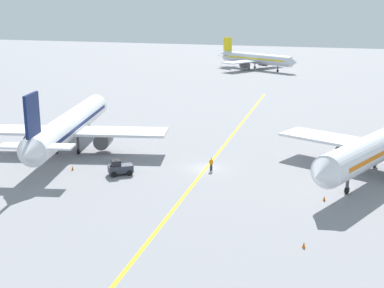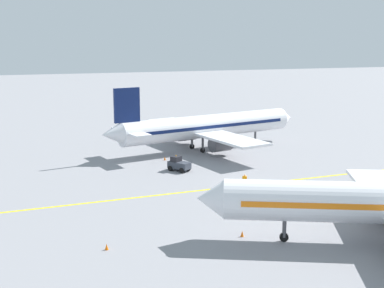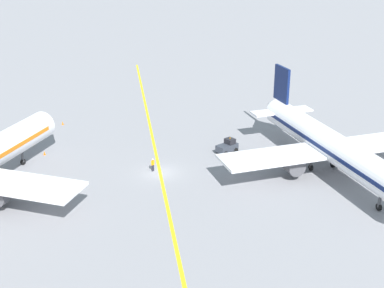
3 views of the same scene
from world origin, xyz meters
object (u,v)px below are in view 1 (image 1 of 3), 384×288
Objects in this scene: traffic_cone_by_wingtip at (73,168)px; airplane_distant_taxiing at (255,59)px; ground_crew_worker at (211,164)px; traffic_cone_mid_apron at (324,198)px; airplane_adjacent_stand at (384,144)px; traffic_cone_near_nose at (304,245)px; airplane_at_gate at (69,126)px; baggage_tug_dark at (120,168)px.

airplane_distant_taxiing is at bearing 89.56° from traffic_cone_by_wingtip.
ground_crew_worker reaches higher than traffic_cone_mid_apron.
traffic_cone_mid_apron is 1.00× the size of traffic_cone_by_wingtip.
airplane_distant_taxiing is (-36.68, 101.00, -0.37)m from airplane_adjacent_stand.
airplane_distant_taxiing reaches higher than traffic_cone_near_nose.
airplane_adjacent_stand reaches higher than traffic_cone_near_nose.
airplane_at_gate is at bearing 172.89° from ground_crew_worker.
traffic_cone_near_nose is 33.49m from traffic_cone_by_wingtip.
traffic_cone_near_nose is at bearing -105.59° from airplane_adjacent_stand.
airplane_at_gate is 22.21m from ground_crew_worker.
ground_crew_worker is 16.00m from traffic_cone_mid_apron.
airplane_adjacent_stand is 25.77m from traffic_cone_near_nose.
airplane_distant_taxiing is 112.18m from traffic_cone_by_wingtip.
ground_crew_worker is at bearing -7.11° from airplane_at_gate.
baggage_tug_dark is 6.02× the size of traffic_cone_by_wingtip.
traffic_cone_by_wingtip is (-0.85, -112.14, -3.06)m from airplane_distant_taxiing.
baggage_tug_dark is 6.02× the size of traffic_cone_mid_apron.
ground_crew_worker is at bearing 155.77° from traffic_cone_mid_apron.
traffic_cone_near_nose is (-6.86, -24.60, -3.43)m from airplane_adjacent_stand.
traffic_cone_by_wingtip is at bearing 156.31° from traffic_cone_near_nose.
traffic_cone_near_nose is at bearing -29.48° from baggage_tug_dark.
baggage_tug_dark is (5.71, -111.97, -2.44)m from airplane_distant_taxiing.
airplane_at_gate is at bearing 165.70° from traffic_cone_mid_apron.
airplane_at_gate is 63.95× the size of traffic_cone_near_nose.
ground_crew_worker is at bearing -164.39° from airplane_adjacent_stand.
baggage_tug_dark reaches higher than traffic_cone_mid_apron.
traffic_cone_by_wingtip is (-16.85, -5.37, -0.63)m from ground_crew_worker.
baggage_tug_dark is at bearing 176.85° from traffic_cone_mid_apron.
traffic_cone_mid_apron is (30.58, -113.33, -3.06)m from airplane_distant_taxiing.
airplane_at_gate is 14.31m from baggage_tug_dark.
airplane_distant_taxiing is at bearing 103.35° from traffic_cone_near_nose.
airplane_distant_taxiing is 53.24× the size of traffic_cone_mid_apron.
airplane_adjacent_stand is 61.63× the size of traffic_cone_mid_apron.
airplane_distant_taxiing is (5.87, 104.05, -0.37)m from airplane_at_gate.
traffic_cone_mid_apron is at bearing -2.18° from traffic_cone_by_wingtip.
baggage_tug_dark is 6.02× the size of traffic_cone_near_nose.
airplane_adjacent_stand is at bearing -70.04° from airplane_distant_taxiing.
airplane_distant_taxiing is at bearing 98.52° from ground_crew_worker.
airplane_at_gate is at bearing 145.63° from baggage_tug_dark.
airplane_adjacent_stand is 10.24× the size of baggage_tug_dark.
airplane_at_gate and airplane_adjacent_stand have the same top height.
ground_crew_worker is (16.00, -106.77, -2.43)m from airplane_distant_taxiing.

